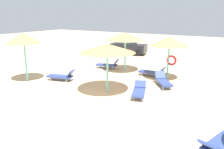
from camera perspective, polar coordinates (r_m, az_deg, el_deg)
ground_plane at (r=10.43m, az=-8.93°, el=-10.03°), size 80.00×80.00×0.00m
parasol_1 at (r=17.45m, az=3.32°, el=9.39°), size 2.96×2.96×2.97m
parasol_2 at (r=12.56m, az=-1.18°, el=6.52°), size 3.10×3.10×2.78m
parasol_3 at (r=15.62m, az=14.09°, el=7.90°), size 2.45×2.45×2.92m
parasol_4 at (r=15.94m, az=-21.13°, el=8.40°), size 2.24×2.24×3.18m
lounger_1 at (r=16.62m, az=9.98°, el=0.62°), size 1.89×0.67×0.74m
lounger_2 at (r=12.62m, az=6.76°, el=-3.93°), size 1.26×2.02×0.63m
lounger_3 at (r=14.57m, az=12.56°, el=-1.53°), size 1.63×1.86×0.79m
lounger_4 at (r=15.69m, az=-12.41°, el=-0.35°), size 1.96×1.09×0.79m
lounger_5 at (r=8.42m, az=25.15°, el=-15.39°), size 1.16×2.00×0.71m
lounger_6 at (r=18.72m, az=-0.96°, el=2.49°), size 1.94×1.10×0.81m
parked_car at (r=25.48m, az=3.88°, el=6.93°), size 4.23×2.52×1.72m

